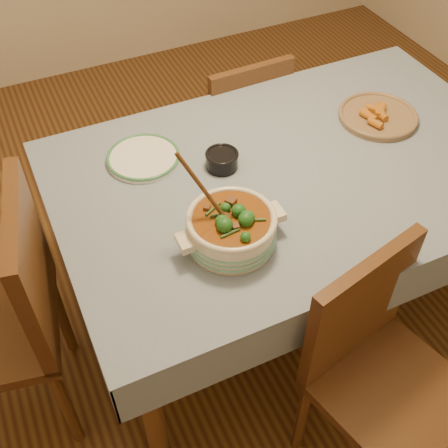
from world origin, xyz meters
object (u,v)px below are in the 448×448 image
(white_plate, at_px, (143,158))
(chair_left, at_px, (8,312))
(dining_table, at_px, (294,187))
(fried_plate, at_px, (378,115))
(chair_near, at_px, (376,364))
(chair_far, at_px, (239,126))
(stew_casserole, at_px, (231,227))
(condiment_bowl, at_px, (222,159))

(white_plate, distance_m, chair_left, 0.68)
(dining_table, bearing_deg, white_plate, 151.00)
(white_plate, height_order, fried_plate, fried_plate)
(white_plate, relative_size, chair_near, 0.33)
(fried_plate, distance_m, chair_left, 1.50)
(dining_table, relative_size, chair_far, 2.03)
(stew_casserole, relative_size, chair_left, 0.35)
(white_plate, height_order, chair_far, chair_far)
(stew_casserole, bearing_deg, chair_far, 62.22)
(fried_plate, height_order, chair_near, chair_near)
(condiment_bowl, xyz_separation_m, chair_near, (0.16, -0.77, -0.29))
(dining_table, height_order, condiment_bowl, condiment_bowl)
(chair_far, bearing_deg, chair_left, 28.76)
(condiment_bowl, distance_m, fried_plate, 0.66)
(dining_table, bearing_deg, stew_casserole, -148.34)
(stew_casserole, xyz_separation_m, chair_far, (0.46, 0.87, -0.35))
(condiment_bowl, xyz_separation_m, chair_left, (-0.81, -0.14, -0.23))
(dining_table, height_order, fried_plate, fried_plate)
(condiment_bowl, bearing_deg, stew_casserole, -110.37)
(dining_table, distance_m, chair_far, 0.68)
(stew_casserole, distance_m, white_plate, 0.50)
(stew_casserole, relative_size, white_plate, 1.17)
(dining_table, distance_m, fried_plate, 0.45)
(dining_table, bearing_deg, condiment_bowl, 154.40)
(condiment_bowl, height_order, chair_left, chair_left)
(stew_casserole, bearing_deg, white_plate, 103.25)
(white_plate, distance_m, condiment_bowl, 0.28)
(dining_table, bearing_deg, chair_far, 81.24)
(white_plate, height_order, condiment_bowl, condiment_bowl)
(dining_table, relative_size, white_plate, 5.78)
(chair_near, relative_size, chair_left, 0.91)
(dining_table, relative_size, chair_left, 1.71)
(condiment_bowl, xyz_separation_m, fried_plate, (0.66, 0.00, -0.01))
(stew_casserole, xyz_separation_m, condiment_bowl, (0.12, 0.33, -0.03))
(dining_table, relative_size, fried_plate, 5.39)
(chair_near, bearing_deg, dining_table, 70.09)
(fried_plate, xyz_separation_m, chair_far, (-0.32, 0.53, -0.31))
(condiment_bowl, relative_size, chair_left, 0.13)
(chair_left, bearing_deg, dining_table, 102.31)
(condiment_bowl, bearing_deg, white_plate, 147.84)
(fried_plate, distance_m, chair_far, 0.70)
(dining_table, height_order, chair_left, chair_left)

